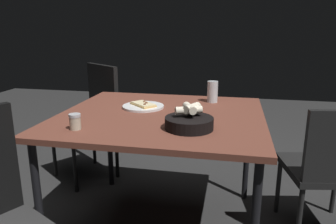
{
  "coord_description": "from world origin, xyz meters",
  "views": [
    {
      "loc": [
        1.77,
        0.4,
        1.25
      ],
      "look_at": [
        -0.05,
        0.03,
        0.76
      ],
      "focal_mm": 34.43,
      "sensor_mm": 36.0,
      "label": 1
    }
  ],
  "objects_px": {
    "chair_far": "(330,164)",
    "chair_spare": "(93,116)",
    "pizza_plate": "(143,106)",
    "bread_basket": "(189,121)",
    "dining_table": "(161,123)",
    "pepper_shaker": "(75,123)",
    "beer_glass": "(212,93)"
  },
  "relations": [
    {
      "from": "bread_basket",
      "to": "pepper_shaker",
      "type": "height_order",
      "value": "bread_basket"
    },
    {
      "from": "dining_table",
      "to": "chair_far",
      "type": "relative_size",
      "value": 1.41
    },
    {
      "from": "pizza_plate",
      "to": "bread_basket",
      "type": "xyz_separation_m",
      "value": [
        0.36,
        0.34,
        0.03
      ]
    },
    {
      "from": "chair_far",
      "to": "beer_glass",
      "type": "bearing_deg",
      "value": -110.26
    },
    {
      "from": "chair_spare",
      "to": "bread_basket",
      "type": "bearing_deg",
      "value": 46.34
    },
    {
      "from": "chair_far",
      "to": "chair_spare",
      "type": "height_order",
      "value": "chair_spare"
    },
    {
      "from": "pizza_plate",
      "to": "dining_table",
      "type": "bearing_deg",
      "value": 49.6
    },
    {
      "from": "beer_glass",
      "to": "chair_far",
      "type": "distance_m",
      "value": 0.83
    },
    {
      "from": "chair_far",
      "to": "chair_spare",
      "type": "distance_m",
      "value": 1.8
    },
    {
      "from": "pizza_plate",
      "to": "pepper_shaker",
      "type": "height_order",
      "value": "pepper_shaker"
    },
    {
      "from": "beer_glass",
      "to": "chair_far",
      "type": "height_order",
      "value": "beer_glass"
    },
    {
      "from": "beer_glass",
      "to": "chair_far",
      "type": "bearing_deg",
      "value": 69.74
    },
    {
      "from": "beer_glass",
      "to": "pizza_plate",
      "type": "bearing_deg",
      "value": -59.92
    },
    {
      "from": "chair_spare",
      "to": "pepper_shaker",
      "type": "bearing_deg",
      "value": 20.74
    },
    {
      "from": "dining_table",
      "to": "chair_far",
      "type": "xyz_separation_m",
      "value": [
        -0.1,
        0.98,
        -0.22
      ]
    },
    {
      "from": "pepper_shaker",
      "to": "chair_far",
      "type": "bearing_deg",
      "value": 109.33
    },
    {
      "from": "chair_spare",
      "to": "beer_glass",
      "type": "bearing_deg",
      "value": 74.0
    },
    {
      "from": "bread_basket",
      "to": "chair_far",
      "type": "xyz_separation_m",
      "value": [
        -0.34,
        0.78,
        -0.31
      ]
    },
    {
      "from": "bread_basket",
      "to": "chair_spare",
      "type": "distance_m",
      "value": 1.32
    },
    {
      "from": "pizza_plate",
      "to": "pepper_shaker",
      "type": "distance_m",
      "value": 0.53
    },
    {
      "from": "bread_basket",
      "to": "chair_far",
      "type": "bearing_deg",
      "value": 113.76
    },
    {
      "from": "dining_table",
      "to": "pepper_shaker",
      "type": "relative_size",
      "value": 14.9
    },
    {
      "from": "chair_far",
      "to": "chair_spare",
      "type": "xyz_separation_m",
      "value": [
        -0.55,
        -1.71,
        0.04
      ]
    },
    {
      "from": "bread_basket",
      "to": "beer_glass",
      "type": "height_order",
      "value": "beer_glass"
    },
    {
      "from": "dining_table",
      "to": "pizza_plate",
      "type": "relative_size",
      "value": 4.53
    },
    {
      "from": "bread_basket",
      "to": "chair_far",
      "type": "relative_size",
      "value": 0.29
    },
    {
      "from": "bread_basket",
      "to": "chair_spare",
      "type": "height_order",
      "value": "chair_spare"
    },
    {
      "from": "dining_table",
      "to": "bread_basket",
      "type": "relative_size",
      "value": 4.84
    },
    {
      "from": "pizza_plate",
      "to": "chair_far",
      "type": "relative_size",
      "value": 0.31
    },
    {
      "from": "pepper_shaker",
      "to": "chair_far",
      "type": "xyz_separation_m",
      "value": [
        -0.47,
        1.33,
        -0.31
      ]
    },
    {
      "from": "dining_table",
      "to": "bread_basket",
      "type": "xyz_separation_m",
      "value": [
        0.24,
        0.2,
        0.09
      ]
    },
    {
      "from": "dining_table",
      "to": "chair_spare",
      "type": "distance_m",
      "value": 1.0
    }
  ]
}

